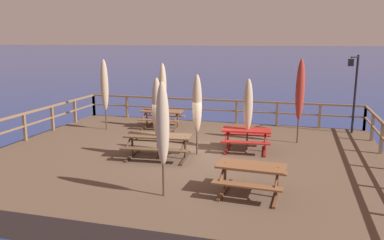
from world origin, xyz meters
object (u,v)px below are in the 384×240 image
(picnic_table_front_right, at_px, (246,135))
(picnic_table_front_left, at_px, (251,173))
(patio_umbrella_tall_back_right, at_px, (248,105))
(picnic_table_mid_centre, at_px, (158,141))
(patio_umbrella_tall_mid_left, at_px, (197,104))
(picnic_table_back_right, at_px, (162,115))
(lamp_post_hooked, at_px, (354,82))
(patio_umbrella_short_front, at_px, (105,85))
(patio_umbrella_tall_back_left, at_px, (300,90))
(patio_umbrella_short_mid, at_px, (163,125))
(patio_umbrella_short_back, at_px, (157,108))
(patio_umbrella_tall_mid_right, at_px, (163,87))

(picnic_table_front_right, distance_m, picnic_table_front_left, 3.89)
(patio_umbrella_tall_back_right, bearing_deg, picnic_table_mid_centre, -149.12)
(patio_umbrella_tall_mid_left, bearing_deg, picnic_table_back_right, 125.51)
(picnic_table_back_right, distance_m, patio_umbrella_tall_back_right, 4.91)
(lamp_post_hooked, bearing_deg, patio_umbrella_short_front, -169.01)
(patio_umbrella_tall_back_left, bearing_deg, patio_umbrella_tall_back_right, -138.05)
(picnic_table_back_right, relative_size, picnic_table_mid_centre, 0.81)
(picnic_table_mid_centre, xyz_separation_m, patio_umbrella_short_mid, (1.20, -2.92, 1.24))
(picnic_table_mid_centre, bearing_deg, patio_umbrella_short_back, -93.21)
(picnic_table_front_right, distance_m, patio_umbrella_short_mid, 4.90)
(patio_umbrella_tall_back_right, xyz_separation_m, patio_umbrella_short_front, (-6.26, 1.65, 0.31))
(picnic_table_front_right, height_order, patio_umbrella_short_mid, patio_umbrella_short_mid)
(patio_umbrella_tall_mid_right, height_order, patio_umbrella_short_mid, patio_umbrella_short_mid)
(patio_umbrella_short_front, xyz_separation_m, patio_umbrella_tall_mid_left, (4.70, -2.54, -0.19))
(patio_umbrella_tall_mid_right, relative_size, patio_umbrella_short_mid, 0.99)
(picnic_table_front_left, bearing_deg, picnic_table_front_right, 98.97)
(picnic_table_front_right, relative_size, patio_umbrella_short_front, 0.58)
(patio_umbrella_tall_back_right, height_order, patio_umbrella_short_mid, patio_umbrella_short_mid)
(picnic_table_front_right, relative_size, picnic_table_mid_centre, 0.77)
(patio_umbrella_tall_mid_left, relative_size, lamp_post_hooked, 0.84)
(patio_umbrella_short_back, bearing_deg, patio_umbrella_tall_mid_left, 34.43)
(patio_umbrella_tall_back_left, distance_m, patio_umbrella_short_mid, 6.83)
(patio_umbrella_tall_mid_right, bearing_deg, patio_umbrella_tall_back_left, -10.17)
(picnic_table_mid_centre, height_order, patio_umbrella_tall_back_right, patio_umbrella_tall_back_right)
(lamp_post_hooked, bearing_deg, patio_umbrella_short_mid, -122.88)
(picnic_table_front_left, height_order, patio_umbrella_short_back, patio_umbrella_short_back)
(picnic_table_front_left, xyz_separation_m, patio_umbrella_tall_back_left, (1.11, 5.38, 1.44))
(patio_umbrella_tall_back_right, height_order, patio_umbrella_short_front, patio_umbrella_short_front)
(picnic_table_back_right, bearing_deg, patio_umbrella_tall_mid_left, -54.49)
(picnic_table_mid_centre, relative_size, lamp_post_hooked, 0.71)
(patio_umbrella_tall_mid_right, xyz_separation_m, patio_umbrella_short_back, (1.30, -4.20, -0.12))
(picnic_table_front_left, xyz_separation_m, patio_umbrella_short_mid, (-2.06, -0.66, 1.25))
(picnic_table_back_right, xyz_separation_m, picnic_table_front_left, (4.63, -6.44, -0.00))
(picnic_table_mid_centre, height_order, picnic_table_front_left, same)
(picnic_table_front_right, height_order, patio_umbrella_tall_back_right, patio_umbrella_tall_back_right)
(picnic_table_front_right, distance_m, patio_umbrella_tall_back_right, 1.05)
(picnic_table_back_right, height_order, patio_umbrella_tall_back_left, patio_umbrella_tall_back_left)
(picnic_table_front_left, height_order, patio_umbrella_tall_back_left, patio_umbrella_tall_back_left)
(picnic_table_mid_centre, xyz_separation_m, picnic_table_front_left, (3.26, -2.26, -0.01))
(patio_umbrella_tall_mid_right, bearing_deg, patio_umbrella_short_front, -158.55)
(patio_umbrella_short_front, distance_m, patio_umbrella_short_mid, 7.80)
(patio_umbrella_tall_mid_right, bearing_deg, patio_umbrella_short_back, -72.88)
(patio_umbrella_short_back, height_order, lamp_post_hooked, lamp_post_hooked)
(picnic_table_front_right, height_order, picnic_table_mid_centre, same)
(patio_umbrella_tall_back_right, bearing_deg, picnic_table_front_left, -81.43)
(picnic_table_front_right, distance_m, picnic_table_back_right, 4.79)
(picnic_table_back_right, distance_m, picnic_table_front_left, 7.94)
(patio_umbrella_tall_back_right, distance_m, patio_umbrella_tall_mid_left, 1.81)
(patio_umbrella_tall_mid_right, xyz_separation_m, lamp_post_hooked, (7.75, 1.05, 0.32))
(picnic_table_mid_centre, bearing_deg, lamp_post_hooked, 38.87)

